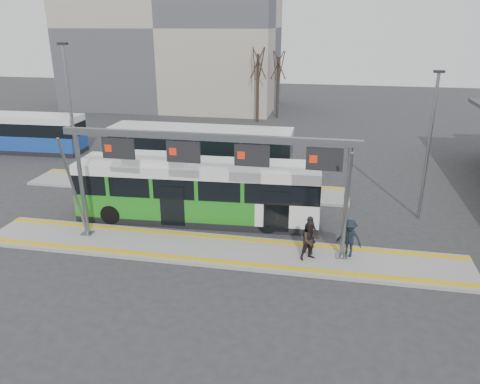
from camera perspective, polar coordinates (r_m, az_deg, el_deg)
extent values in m
plane|color=#2D2D30|center=(21.31, -2.79, -7.25)|extent=(120.00, 120.00, 0.00)
cube|color=gray|center=(21.28, -2.79, -7.07)|extent=(22.00, 3.00, 0.15)
cube|color=gray|center=(29.38, -6.67, 0.71)|extent=(20.00, 3.00, 0.15)
cube|color=gold|center=(22.24, -2.09, -5.55)|extent=(22.00, 0.35, 0.02)
cube|color=gold|center=(20.26, -3.58, -8.32)|extent=(22.00, 0.35, 0.02)
cube|color=gold|center=(30.39, -6.03, 1.57)|extent=(20.00, 0.35, 0.02)
cylinder|color=slate|center=(22.86, -18.75, 0.89)|extent=(0.20, 0.20, 5.05)
cube|color=slate|center=(23.76, -18.08, -4.80)|extent=(0.50, 0.50, 0.06)
cylinder|color=slate|center=(22.29, -19.62, 0.30)|extent=(0.12, 1.46, 4.90)
cylinder|color=slate|center=(19.98, 12.80, -1.28)|extent=(0.20, 0.20, 5.05)
cube|color=slate|center=(21.00, 12.28, -7.63)|extent=(0.50, 0.50, 0.06)
cylinder|color=slate|center=(19.32, 12.84, -2.03)|extent=(0.12, 1.46, 4.90)
cube|color=slate|center=(19.88, -4.25, 6.71)|extent=(13.00, 0.25, 0.30)
cube|color=black|center=(21.43, -14.62, 5.18)|extent=(1.50, 0.12, 0.95)
cube|color=red|center=(21.56, -15.78, 5.16)|extent=(0.32, 0.02, 0.32)
cube|color=black|center=(20.33, -6.93, 4.89)|extent=(1.50, 0.12, 0.95)
cube|color=red|center=(20.41, -8.19, 4.89)|extent=(0.32, 0.02, 0.32)
cube|color=black|center=(19.63, 1.47, 4.48)|extent=(1.50, 0.12, 0.95)
cube|color=red|center=(19.64, 0.13, 4.50)|extent=(0.32, 0.02, 0.32)
cube|color=black|center=(19.38, 10.26, 3.95)|extent=(1.50, 0.12, 0.95)
cube|color=red|center=(19.32, 8.92, 3.98)|extent=(0.32, 0.02, 0.32)
cube|color=#AA9F8D|center=(57.45, -8.30, 19.22)|extent=(24.00, 12.00, 18.00)
cube|color=black|center=(24.62, -5.02, -2.91)|extent=(12.47, 3.30, 0.36)
cube|color=#1F801C|center=(24.33, -5.08, -1.24)|extent=(12.47, 3.30, 1.18)
cube|color=black|center=(23.95, -5.16, 1.22)|extent=(12.46, 3.22, 1.03)
cube|color=white|center=(23.71, -5.22, 2.98)|extent=(12.47, 3.30, 0.51)
cube|color=orange|center=(23.17, 9.82, 2.08)|extent=(0.15, 1.84, 0.29)
cube|color=white|center=(24.13, -10.03, 4.08)|extent=(3.18, 2.00, 0.31)
cylinder|color=black|center=(24.78, -15.44, -2.61)|extent=(1.04, 0.36, 1.03)
cylinder|color=black|center=(26.77, -13.55, -0.71)|extent=(1.04, 0.36, 1.03)
cylinder|color=black|center=(22.91, 3.39, -3.79)|extent=(1.04, 0.36, 1.03)
cylinder|color=black|center=(25.05, 3.83, -1.64)|extent=(1.04, 0.36, 1.03)
cube|color=black|center=(32.36, -4.72, 2.82)|extent=(12.31, 2.65, 0.36)
cube|color=#1F801C|center=(32.13, -4.76, 4.13)|extent=(12.31, 2.65, 1.18)
cube|color=black|center=(31.85, -4.82, 6.03)|extent=(12.31, 2.57, 1.03)
cube|color=white|center=(31.67, -4.86, 7.38)|extent=(12.31, 2.65, 0.51)
cylinder|color=black|center=(32.63, -12.61, 3.15)|extent=(1.03, 0.31, 1.03)
cylinder|color=black|center=(34.67, -11.12, 4.27)|extent=(1.03, 0.31, 1.03)
cylinder|color=black|center=(30.40, 1.40, 2.39)|extent=(1.03, 0.31, 1.03)
cylinder|color=black|center=(32.59, 2.09, 3.61)|extent=(1.03, 0.31, 1.03)
cube|color=black|center=(41.51, -25.76, 4.76)|extent=(11.43, 2.89, 0.35)
cube|color=#19419B|center=(41.35, -25.91, 5.75)|extent=(11.43, 2.89, 1.14)
cube|color=black|center=(41.13, -26.14, 7.18)|extent=(11.43, 2.82, 0.99)
cube|color=white|center=(40.99, -26.30, 8.18)|extent=(11.43, 2.89, 0.49)
cylinder|color=black|center=(38.69, -22.56, 4.71)|extent=(1.00, 0.33, 0.99)
cylinder|color=black|center=(40.53, -20.97, 5.58)|extent=(1.00, 0.33, 0.99)
imported|color=black|center=(20.67, 8.45, -5.25)|extent=(0.71, 0.56, 1.72)
imported|color=black|center=(20.19, 8.60, -5.85)|extent=(1.08, 1.02, 1.76)
imported|color=black|center=(20.77, 13.18, -5.49)|extent=(1.25, 0.96, 1.70)
cylinder|color=#382B21|center=(48.09, 2.17, 12.49)|extent=(0.28, 0.28, 6.71)
cylinder|color=#382B21|center=(50.40, 4.62, 12.54)|extent=(0.28, 0.28, 6.27)
cylinder|color=#382B21|center=(54.72, -14.36, 13.08)|extent=(0.28, 0.28, 7.17)
cylinder|color=slate|center=(26.58, -19.66, 7.19)|extent=(0.16, 0.16, 8.72)
cube|color=black|center=(26.04, -20.82, 16.55)|extent=(0.50, 0.25, 0.12)
cylinder|color=slate|center=(25.34, 21.96, 4.92)|extent=(0.16, 0.16, 7.54)
cube|color=black|center=(24.71, 23.12, 13.35)|extent=(0.50, 0.25, 0.12)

